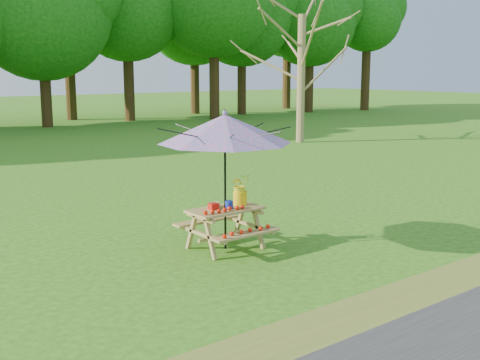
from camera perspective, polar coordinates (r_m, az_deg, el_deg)
ground at (r=12.20m, az=15.08°, el=-3.53°), size 120.00×120.00×0.00m
picnic_table at (r=9.75m, az=-1.39°, el=-4.67°), size 1.20×1.32×0.67m
patio_umbrella at (r=9.46m, az=-1.44°, el=4.86°), size 2.62×2.62×2.25m
produce_bins at (r=9.66m, az=-1.86°, el=-2.40°), size 0.36×0.38×0.13m
tomatoes_row at (r=9.44m, az=-1.49°, el=-2.82°), size 0.77×0.13×0.07m
flower_bucket at (r=9.87m, az=0.01°, el=-0.82°), size 0.37×0.34×0.51m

